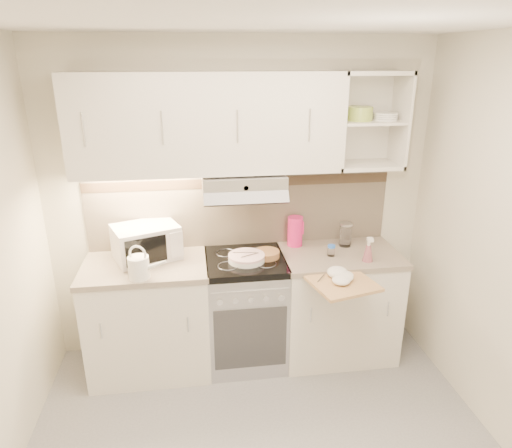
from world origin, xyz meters
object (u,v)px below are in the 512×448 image
(microwave, at_px, (146,242))
(electric_range, at_px, (246,310))
(plate_stack, at_px, (247,258))
(spray_bottle, at_px, (368,251))
(glass_jar, at_px, (346,234))
(watering_can, at_px, (140,266))
(pink_pitcher, at_px, (295,231))
(cutting_board, at_px, (343,284))

(microwave, bearing_deg, electric_range, -30.35)
(plate_stack, distance_m, spray_bottle, 0.91)
(glass_jar, bearing_deg, plate_stack, -167.46)
(watering_can, bearing_deg, spray_bottle, 20.88)
(electric_range, xyz_separation_m, pink_pitcher, (0.43, 0.20, 0.57))
(microwave, relative_size, watering_can, 1.98)
(microwave, xyz_separation_m, pink_pitcher, (1.17, 0.08, -0.01))
(pink_pitcher, bearing_deg, spray_bottle, -30.35)
(pink_pitcher, bearing_deg, electric_range, -146.80)
(electric_range, bearing_deg, pink_pitcher, 24.91)
(electric_range, distance_m, spray_bottle, 1.06)
(electric_range, relative_size, microwave, 1.63)
(electric_range, height_order, plate_stack, plate_stack)
(electric_range, distance_m, cutting_board, 0.88)
(microwave, relative_size, plate_stack, 2.00)
(plate_stack, xyz_separation_m, spray_bottle, (0.90, -0.13, 0.05))
(cutting_board, bearing_deg, microwave, 143.51)
(electric_range, relative_size, plate_stack, 3.27)
(watering_can, xyz_separation_m, pink_pitcher, (1.19, 0.42, 0.03))
(electric_range, relative_size, pink_pitcher, 3.72)
(spray_bottle, bearing_deg, glass_jar, 107.68)
(watering_can, height_order, pink_pitcher, same)
(electric_range, distance_m, pink_pitcher, 0.74)
(plate_stack, bearing_deg, electric_range, 94.41)
(watering_can, relative_size, spray_bottle, 1.36)
(watering_can, relative_size, glass_jar, 1.43)
(microwave, xyz_separation_m, cutting_board, (1.36, -0.57, -0.16))
(pink_pitcher, height_order, cutting_board, pink_pitcher)
(plate_stack, bearing_deg, microwave, 167.39)
(microwave, distance_m, spray_bottle, 1.67)
(glass_jar, relative_size, cutting_board, 0.47)
(electric_range, height_order, spray_bottle, spray_bottle)
(plate_stack, bearing_deg, cutting_board, -33.03)
(plate_stack, relative_size, cutting_board, 0.66)
(pink_pitcher, bearing_deg, watering_can, -152.07)
(pink_pitcher, xyz_separation_m, spray_bottle, (0.47, -0.38, -0.04))
(glass_jar, xyz_separation_m, spray_bottle, (0.07, -0.31, -0.02))
(plate_stack, bearing_deg, glass_jar, 12.54)
(watering_can, bearing_deg, plate_stack, 32.16)
(spray_bottle, bearing_deg, watering_can, -173.70)
(microwave, height_order, glass_jar, microwave)
(electric_range, relative_size, spray_bottle, 4.38)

